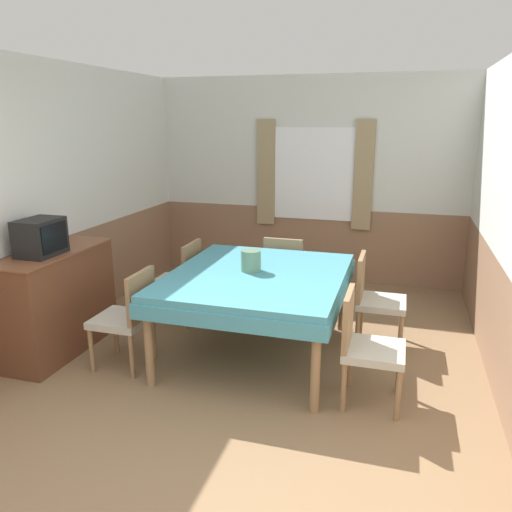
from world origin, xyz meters
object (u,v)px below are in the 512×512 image
at_px(chair_right_far, 375,297).
at_px(chair_left_near, 128,315).
at_px(chair_left_far, 181,278).
at_px(chair_head_window, 286,271).
at_px(dining_table, 257,284).
at_px(vase, 251,261).
at_px(tv, 40,237).
at_px(chair_right_near, 365,344).
at_px(sideboard, 58,301).

bearing_deg(chair_right_far, chair_left_near, -62.02).
bearing_deg(chair_left_far, chair_left_near, -180.00).
bearing_deg(chair_left_near, chair_head_window, -31.29).
bearing_deg(dining_table, chair_left_near, -152.02).
distance_m(chair_left_far, vase, 1.11).
bearing_deg(chair_head_window, vase, -93.77).
bearing_deg(tv, chair_right_near, 0.79).
xyz_separation_m(dining_table, chair_head_window, (0.00, 1.10, -0.20)).
relative_size(chair_left_near, chair_right_near, 1.00).
bearing_deg(chair_right_near, chair_right_far, -180.00).
xyz_separation_m(chair_right_far, chair_left_near, (-1.97, -1.05, 0.00)).
bearing_deg(chair_left_near, chair_right_far, -62.02).
bearing_deg(dining_table, chair_head_window, 90.00).
bearing_deg(vase, sideboard, -164.60).
distance_m(dining_table, chair_left_near, 1.13).
bearing_deg(vase, tv, -160.39).
xyz_separation_m(chair_left_far, tv, (-0.76, -1.08, 0.63)).
height_order(chair_left_far, vase, vase).
bearing_deg(dining_table, tv, -162.23).
height_order(chair_left_near, chair_right_near, same).
height_order(chair_head_window, sideboard, sideboard).
relative_size(chair_head_window, sideboard, 0.73).
bearing_deg(vase, chair_head_window, 86.23).
bearing_deg(chair_head_window, sideboard, -139.07).
bearing_deg(sideboard, chair_right_far, 19.11).
bearing_deg(dining_table, chair_right_near, -27.98).
height_order(chair_left_near, tv, tv).
relative_size(chair_left_near, sideboard, 0.73).
xyz_separation_m(chair_right_far, vase, (-1.05, -0.48, 0.40)).
distance_m(chair_right_far, chair_head_window, 1.14).
bearing_deg(chair_left_far, vase, -117.94).
xyz_separation_m(chair_head_window, tv, (-1.75, -1.66, 0.63)).
bearing_deg(dining_table, vase, 151.47).
relative_size(chair_right_far, vase, 4.59).
height_order(dining_table, chair_right_far, chair_right_far).
distance_m(chair_head_window, tv, 2.49).
relative_size(dining_table, chair_left_far, 2.02).
height_order(chair_head_window, vase, vase).
distance_m(chair_left_near, chair_head_window, 1.89).
distance_m(chair_left_far, sideboard, 1.22).
xyz_separation_m(chair_left_near, vase, (0.91, 0.56, 0.40)).
xyz_separation_m(dining_table, tv, (-1.75, -0.56, 0.43)).
bearing_deg(vase, chair_left_far, 152.06).
distance_m(tv, vase, 1.80).
distance_m(sideboard, tv, 0.63).
bearing_deg(sideboard, tv, -86.81).
bearing_deg(vase, chair_right_far, 24.71).
relative_size(chair_right_near, vase, 4.59).
relative_size(dining_table, chair_right_near, 2.02).
xyz_separation_m(chair_left_near, chair_head_window, (0.98, 1.62, 0.00)).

